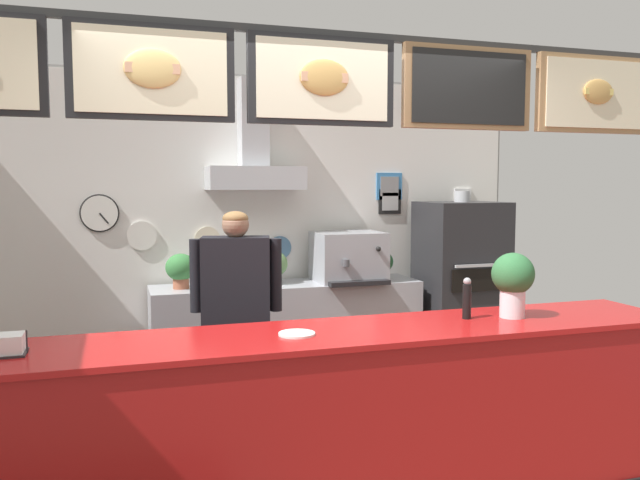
# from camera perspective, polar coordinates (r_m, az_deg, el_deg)

# --- Properties ---
(back_wall_assembly) EXTENTS (5.23, 2.47, 2.72)m
(back_wall_assembly) POSITION_cam_1_polar(r_m,az_deg,el_deg) (5.69, -6.57, 1.84)
(back_wall_assembly) COLOR gray
(back_wall_assembly) RESTS_ON ground_plane
(service_counter) EXTENTS (4.00, 0.67, 1.00)m
(service_counter) POSITION_cam_1_polar(r_m,az_deg,el_deg) (3.54, 1.50, -15.95)
(service_counter) COLOR maroon
(service_counter) RESTS_ON ground_plane
(back_prep_counter) EXTENTS (2.33, 0.55, 0.91)m
(back_prep_counter) POSITION_cam_1_polar(r_m,az_deg,el_deg) (5.67, -2.87, -8.45)
(back_prep_counter) COLOR #A3A5AD
(back_prep_counter) RESTS_ON ground_plane
(pizza_oven) EXTENTS (0.72, 0.67, 1.70)m
(pizza_oven) POSITION_cam_1_polar(r_m,az_deg,el_deg) (6.09, 12.34, -4.21)
(pizza_oven) COLOR #232326
(pizza_oven) RESTS_ON ground_plane
(shop_worker) EXTENTS (0.60, 0.32, 1.59)m
(shop_worker) POSITION_cam_1_polar(r_m,az_deg,el_deg) (4.38, -7.41, -7.21)
(shop_worker) COLOR #232328
(shop_worker) RESTS_ON ground_plane
(espresso_machine) EXTENTS (0.60, 0.57, 0.43)m
(espresso_machine) POSITION_cam_1_polar(r_m,az_deg,el_deg) (5.70, 2.54, -1.51)
(espresso_machine) COLOR #A3A5AD
(espresso_machine) RESTS_ON back_prep_counter
(potted_thyme) EXTENTS (0.26, 0.26, 0.29)m
(potted_thyme) POSITION_cam_1_polar(r_m,az_deg,el_deg) (5.55, -4.20, -2.24)
(potted_thyme) COLOR #4C4C51
(potted_thyme) RESTS_ON back_prep_counter
(potted_oregano) EXTENTS (0.23, 0.23, 0.26)m
(potted_oregano) POSITION_cam_1_polar(r_m,az_deg,el_deg) (5.85, 5.38, -2.03)
(potted_oregano) COLOR #9E563D
(potted_oregano) RESTS_ON back_prep_counter
(potted_basil) EXTENTS (0.25, 0.25, 0.29)m
(potted_basil) POSITION_cam_1_polar(r_m,az_deg,el_deg) (5.40, -12.24, -2.51)
(potted_basil) COLOR #9E563D
(potted_basil) RESTS_ON back_prep_counter
(pepper_grinder) EXTENTS (0.05, 0.05, 0.24)m
(pepper_grinder) POSITION_cam_1_polar(r_m,az_deg,el_deg) (3.76, 12.89, -5.08)
(pepper_grinder) COLOR black
(pepper_grinder) RESTS_ON service_counter
(condiment_plate) EXTENTS (0.19, 0.19, 0.01)m
(condiment_plate) POSITION_cam_1_polar(r_m,az_deg,el_deg) (3.31, -2.07, -8.31)
(condiment_plate) COLOR white
(condiment_plate) RESTS_ON service_counter
(basil_vase) EXTENTS (0.24, 0.24, 0.37)m
(basil_vase) POSITION_cam_1_polar(r_m,az_deg,el_deg) (3.86, 16.72, -3.51)
(basil_vase) COLOR silver
(basil_vase) RESTS_ON service_counter
(napkin_holder) EXTENTS (0.17, 0.16, 0.11)m
(napkin_holder) POSITION_cam_1_polar(r_m,az_deg,el_deg) (3.25, -25.94, -8.41)
(napkin_holder) COLOR #262628
(napkin_holder) RESTS_ON service_counter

